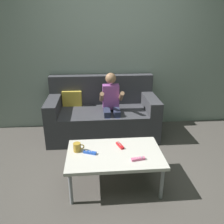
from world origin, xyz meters
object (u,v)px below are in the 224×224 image
at_px(person_seated_on_couch, 111,103).
at_px(coffee_mug, 77,147).
at_px(game_remote_pink_near_edge, 138,159).
at_px(game_remote_blue_far_corner, 90,152).
at_px(couch, 102,115).
at_px(game_remote_red_center, 120,145).
at_px(coffee_table, 115,155).

xyz_separation_m(person_seated_on_couch, coffee_mug, (-0.44, -0.98, -0.13)).
relative_size(game_remote_pink_near_edge, game_remote_blue_far_corner, 1.01).
bearing_deg(coffee_mug, couch, 74.89).
distance_m(game_remote_red_center, game_remote_blue_far_corner, 0.35).
relative_size(coffee_table, game_remote_red_center, 6.92).
xyz_separation_m(couch, coffee_mug, (-0.32, -1.17, 0.13)).
bearing_deg(game_remote_blue_far_corner, coffee_table, -1.74).
bearing_deg(game_remote_pink_near_edge, person_seated_on_couch, 98.00).
xyz_separation_m(game_remote_blue_far_corner, coffee_mug, (-0.13, 0.06, 0.04)).
distance_m(couch, person_seated_on_couch, 0.34).
bearing_deg(coffee_mug, game_remote_pink_near_edge, -19.83).
bearing_deg(coffee_table, person_seated_on_couch, 87.11).
xyz_separation_m(coffee_table, coffee_mug, (-0.39, 0.07, 0.08)).
xyz_separation_m(person_seated_on_couch, coffee_table, (-0.05, -1.05, -0.21)).
relative_size(person_seated_on_couch, coffee_mug, 8.49).
bearing_deg(game_remote_red_center, game_remote_pink_near_edge, -61.56).
relative_size(person_seated_on_couch, game_remote_red_center, 6.95).
bearing_deg(couch, person_seated_on_couch, -55.56).
xyz_separation_m(coffee_table, game_remote_blue_far_corner, (-0.26, 0.01, 0.04)).
bearing_deg(game_remote_red_center, coffee_mug, -172.85).
distance_m(person_seated_on_couch, game_remote_pink_near_edge, 1.23).
bearing_deg(game_remote_pink_near_edge, game_remote_blue_far_corner, 161.41).
distance_m(game_remote_blue_far_corner, coffee_mug, 0.15).
height_order(person_seated_on_couch, game_remote_blue_far_corner, person_seated_on_couch).
bearing_deg(game_remote_blue_far_corner, person_seated_on_couch, 73.33).
bearing_deg(person_seated_on_couch, game_remote_pink_near_edge, -82.00).
xyz_separation_m(couch, game_remote_blue_far_corner, (-0.18, -1.23, 0.09)).
distance_m(person_seated_on_couch, game_remote_red_center, 0.94).
bearing_deg(couch, game_remote_pink_near_edge, -77.95).
relative_size(game_remote_pink_near_edge, coffee_mug, 1.22).
bearing_deg(game_remote_red_center, person_seated_on_couch, 91.14).
distance_m(game_remote_pink_near_edge, game_remote_blue_far_corner, 0.51).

